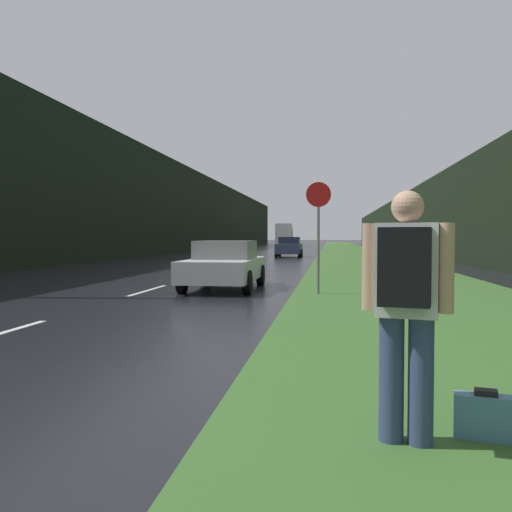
{
  "coord_description": "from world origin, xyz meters",
  "views": [
    {
      "loc": [
        4.93,
        -2.1,
        1.46
      ],
      "look_at": [
        2.78,
        13.75,
        0.9
      ],
      "focal_mm": 38.0,
      "sensor_mm": 36.0,
      "label": 1
    }
  ],
  "objects_px": {
    "suitcase": "(486,418)",
    "car_passing_near": "(225,265)",
    "stop_sign": "(318,227)",
    "car_passing_far": "(289,247)",
    "delivery_truck": "(284,235)",
    "hitchhiker_with_backpack": "(406,301)"
  },
  "relations": [
    {
      "from": "stop_sign",
      "to": "car_passing_near",
      "type": "distance_m",
      "value": 3.09
    },
    {
      "from": "car_passing_near",
      "to": "suitcase",
      "type": "bearing_deg",
      "value": 110.1
    },
    {
      "from": "stop_sign",
      "to": "suitcase",
      "type": "relative_size",
      "value": 6.37
    },
    {
      "from": "stop_sign",
      "to": "car_passing_far",
      "type": "bearing_deg",
      "value": 95.84
    },
    {
      "from": "hitchhiker_with_backpack",
      "to": "delivery_truck",
      "type": "bearing_deg",
      "value": 107.55
    },
    {
      "from": "delivery_truck",
      "to": "car_passing_near",
      "type": "bearing_deg",
      "value": -86.67
    },
    {
      "from": "stop_sign",
      "to": "car_passing_near",
      "type": "bearing_deg",
      "value": 155.54
    },
    {
      "from": "suitcase",
      "to": "delivery_truck",
      "type": "relative_size",
      "value": 0.06
    },
    {
      "from": "suitcase",
      "to": "car_passing_far",
      "type": "relative_size",
      "value": 0.1
    },
    {
      "from": "car_passing_far",
      "to": "delivery_truck",
      "type": "bearing_deg",
      "value": -84.81
    },
    {
      "from": "stop_sign",
      "to": "hitchhiker_with_backpack",
      "type": "height_order",
      "value": "stop_sign"
    },
    {
      "from": "delivery_truck",
      "to": "hitchhiker_with_backpack",
      "type": "bearing_deg",
      "value": -84.67
    },
    {
      "from": "stop_sign",
      "to": "delivery_truck",
      "type": "relative_size",
      "value": 0.4
    },
    {
      "from": "suitcase",
      "to": "delivery_truck",
      "type": "distance_m",
      "value": 80.21
    },
    {
      "from": "car_passing_near",
      "to": "delivery_truck",
      "type": "xyz_separation_m",
      "value": [
        -3.99,
        68.73,
        1.17
      ]
    },
    {
      "from": "stop_sign",
      "to": "car_passing_far",
      "type": "distance_m",
      "value": 26.09
    },
    {
      "from": "hitchhiker_with_backpack",
      "to": "stop_sign",
      "type": "bearing_deg",
      "value": 106.84
    },
    {
      "from": "stop_sign",
      "to": "car_passing_far",
      "type": "relative_size",
      "value": 0.67
    },
    {
      "from": "stop_sign",
      "to": "car_passing_near",
      "type": "xyz_separation_m",
      "value": [
        -2.65,
        1.21,
        -1.04
      ]
    },
    {
      "from": "stop_sign",
      "to": "suitcase",
      "type": "distance_m",
      "value": 10.06
    },
    {
      "from": "hitchhiker_with_backpack",
      "to": "car_passing_far",
      "type": "distance_m",
      "value": 36.12
    },
    {
      "from": "suitcase",
      "to": "car_passing_near",
      "type": "height_order",
      "value": "car_passing_near"
    }
  ]
}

